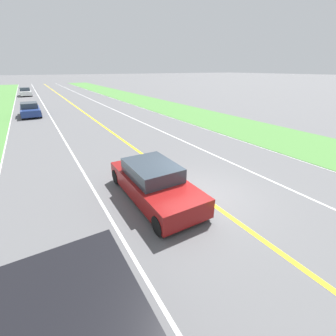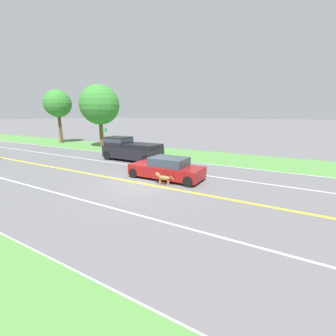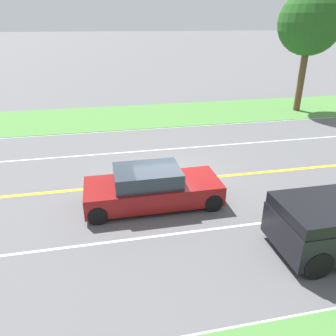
{
  "view_description": "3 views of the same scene",
  "coord_description": "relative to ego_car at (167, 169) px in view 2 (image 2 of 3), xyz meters",
  "views": [
    {
      "loc": [
        4.99,
        5.82,
        4.59
      ],
      "look_at": [
        0.99,
        -0.9,
        1.1
      ],
      "focal_mm": 24.0,
      "sensor_mm": 36.0,
      "label": 1
    },
    {
      "loc": [
        -10.11,
        -7.67,
        3.93
      ],
      "look_at": [
        0.89,
        -1.39,
        0.89
      ],
      "focal_mm": 24.0,
      "sensor_mm": 36.0,
      "label": 2
    },
    {
      "loc": [
        11.43,
        -2.39,
        5.86
      ],
      "look_at": [
        1.43,
        -0.28,
        1.25
      ],
      "focal_mm": 35.0,
      "sensor_mm": 36.0,
      "label": 3
    }
  ],
  "objects": [
    {
      "name": "grass_verge_right",
      "position": [
        8.39,
        0.89,
        -0.62
      ],
      "size": [
        6.0,
        160.0,
        0.03
      ],
      "primitive_type": "cube",
      "color": "#4C843D",
      "rests_on": "ground"
    },
    {
      "name": "ego_car",
      "position": [
        0.0,
        0.0,
        0.0
      ],
      "size": [
        1.91,
        4.6,
        1.37
      ],
      "color": "maroon",
      "rests_on": "ground"
    },
    {
      "name": "lane_dash_same_dir",
      "position": [
        1.89,
        0.89,
        -0.64
      ],
      "size": [
        0.1,
        160.0,
        0.01
      ],
      "primitive_type": "cube",
      "color": "white",
      "rests_on": "ground"
    },
    {
      "name": "lane_edge_line_right",
      "position": [
        5.39,
        0.89,
        -0.64
      ],
      "size": [
        0.14,
        160.0,
        0.01
      ],
      "primitive_type": "cube",
      "color": "white",
      "rests_on": "ground"
    },
    {
      "name": "pickup_truck",
      "position": [
        3.48,
        5.72,
        0.36
      ],
      "size": [
        2.0,
        5.27,
        1.99
      ],
      "color": "black",
      "rests_on": "ground"
    },
    {
      "name": "street_sign",
      "position": [
        6.38,
        11.56,
        0.93
      ],
      "size": [
        0.11,
        0.64,
        2.49
      ],
      "color": "gray",
      "rests_on": "ground"
    },
    {
      "name": "roadside_tree_right_far",
      "position": [
        8.22,
        21.81,
        4.67
      ],
      "size": [
        3.61,
        3.61,
        7.17
      ],
      "color": "brown",
      "rests_on": "ground"
    },
    {
      "name": "ground_plane",
      "position": [
        -1.61,
        0.89,
        -0.64
      ],
      "size": [
        400.0,
        400.0,
        0.0
      ],
      "primitive_type": "plane",
      "color": "#5B5B5E"
    },
    {
      "name": "centre_divider_line",
      "position": [
        -1.61,
        0.89,
        -0.64
      ],
      "size": [
        0.18,
        160.0,
        0.01
      ],
      "primitive_type": "cube",
      "color": "yellow",
      "rests_on": "ground"
    },
    {
      "name": "dog",
      "position": [
        -1.29,
        -0.45,
        -0.18
      ],
      "size": [
        0.41,
        1.19,
        0.75
      ],
      "rotation": [
        0.0,
        0.0,
        0.22
      ],
      "color": "olive",
      "rests_on": "ground"
    },
    {
      "name": "lane_edge_line_left",
      "position": [
        -8.61,
        0.89,
        -0.64
      ],
      "size": [
        0.14,
        160.0,
        0.01
      ],
      "primitive_type": "cube",
      "color": "white",
      "rests_on": "ground"
    },
    {
      "name": "lane_dash_oncoming",
      "position": [
        -5.11,
        0.89,
        -0.64
      ],
      "size": [
        0.1,
        160.0,
        0.01
      ],
      "primitive_type": "cube",
      "color": "white",
      "rests_on": "ground"
    },
    {
      "name": "roadside_tree_right_near",
      "position": [
        8.19,
        13.95,
        4.38
      ],
      "size": [
        4.65,
        4.65,
        7.37
      ],
      "color": "brown",
      "rests_on": "ground"
    }
  ]
}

